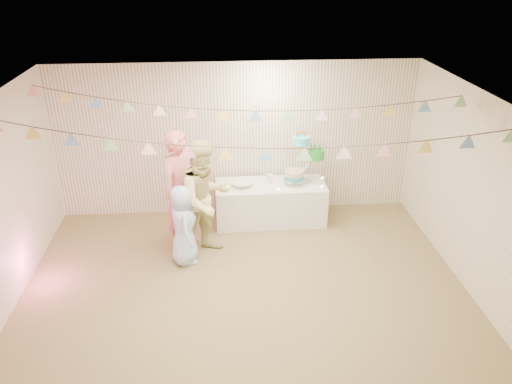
{
  "coord_description": "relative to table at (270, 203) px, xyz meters",
  "views": [
    {
      "loc": [
        -0.3,
        -5.37,
        4.15
      ],
      "look_at": [
        0.2,
        0.8,
        1.15
      ],
      "focal_mm": 35.0,
      "sensor_mm": 36.0,
      "label": 1
    }
  ],
  "objects": [
    {
      "name": "posy",
      "position": [
        -0.01,
        0.05,
        0.5
      ],
      "size": [
        0.15,
        0.15,
        0.17
      ],
      "primitive_type": null,
      "color": "white",
      "rests_on": "table"
    },
    {
      "name": "person_child",
      "position": [
        -1.38,
        -1.12,
        0.27
      ],
      "size": [
        0.49,
        0.66,
        1.22
      ],
      "primitive_type": "imported",
      "rotation": [
        0.0,
        0.0,
        1.75
      ],
      "color": "#B2D2FC",
      "rests_on": "floor"
    },
    {
      "name": "front_wall",
      "position": [
        -0.54,
        -4.54,
        0.96
      ],
      "size": [
        6.0,
        6.0,
        0.0
      ],
      "primitive_type": "plane",
      "color": "white",
      "rests_on": "ground"
    },
    {
      "name": "cake_middle",
      "position": [
        0.73,
        0.14,
        0.77
      ],
      "size": [
        0.27,
        0.27,
        0.22
      ],
      "primitive_type": null,
      "color": "green",
      "rests_on": "cake_stand"
    },
    {
      "name": "cake_bottom",
      "position": [
        0.4,
        -0.01,
        0.5
      ],
      "size": [
        0.31,
        0.31,
        0.15
      ],
      "primitive_type": null,
      "color": "teal",
      "rests_on": "cake_stand"
    },
    {
      "name": "ceiling",
      "position": [
        -0.54,
        -2.04,
        2.26
      ],
      "size": [
        6.0,
        6.0,
        0.0
      ],
      "primitive_type": "plane",
      "color": "silver",
      "rests_on": "ground"
    },
    {
      "name": "tealight_5",
      "position": [
        0.9,
        0.15,
        0.35
      ],
      "size": [
        0.04,
        0.04,
        0.03
      ],
      "primitive_type": "cylinder",
      "color": "#FFD88C",
      "rests_on": "table"
    },
    {
      "name": "back_wall",
      "position": [
        -0.54,
        0.46,
        0.96
      ],
      "size": [
        6.0,
        6.0,
        0.0
      ],
      "primitive_type": "plane",
      "color": "white",
      "rests_on": "ground"
    },
    {
      "name": "right_wall",
      "position": [
        2.46,
        -2.04,
        0.96
      ],
      "size": [
        5.0,
        5.0,
        0.0
      ],
      "primitive_type": "plane",
      "color": "white",
      "rests_on": "ground"
    },
    {
      "name": "floor",
      "position": [
        -0.54,
        -2.04,
        -0.34
      ],
      "size": [
        6.0,
        6.0,
        0.0
      ],
      "primitive_type": "plane",
      "color": "brown",
      "rests_on": "ground"
    },
    {
      "name": "tealight_6",
      "position": [
        -0.7,
        -0.08,
        0.35
      ],
      "size": [
        0.04,
        0.04,
        0.03
      ],
      "primitive_type": "cylinder",
      "color": "#FFD88C",
      "rests_on": "table"
    },
    {
      "name": "tealight_2",
      "position": [
        0.1,
        -0.22,
        0.35
      ],
      "size": [
        0.04,
        0.04,
        0.03
      ],
      "primitive_type": "cylinder",
      "color": "#FFD88C",
      "rests_on": "table"
    },
    {
      "name": "cake_top_tier",
      "position": [
        0.49,
        0.02,
        1.04
      ],
      "size": [
        0.25,
        0.25,
        0.19
      ],
      "primitive_type": null,
      "color": "#49D8E6",
      "rests_on": "cake_stand"
    },
    {
      "name": "tealight_1",
      "position": [
        -0.35,
        0.18,
        0.35
      ],
      "size": [
        0.04,
        0.04,
        0.03
      ],
      "primitive_type": "cylinder",
      "color": "#FFD88C",
      "rests_on": "table"
    },
    {
      "name": "tealight_0",
      "position": [
        -0.8,
        -0.15,
        0.35
      ],
      "size": [
        0.04,
        0.04,
        0.03
      ],
      "primitive_type": "cylinder",
      "color": "#FFD88C",
      "rests_on": "table"
    },
    {
      "name": "cake_stand",
      "position": [
        0.55,
        0.05,
        0.83
      ],
      "size": [
        0.75,
        0.44,
        0.84
      ],
      "primitive_type": null,
      "color": "silver",
      "rests_on": "table"
    },
    {
      "name": "platter",
      "position": [
        -0.47,
        -0.05,
        0.42
      ],
      "size": [
        0.34,
        0.34,
        0.02
      ],
      "primitive_type": "cylinder",
      "color": "white",
      "rests_on": "table"
    },
    {
      "name": "person_adult_a",
      "position": [
        -1.4,
        -0.63,
        0.59
      ],
      "size": [
        0.79,
        0.8,
        1.86
      ],
      "primitive_type": "imported",
      "rotation": [
        0.0,
        0.0,
        0.8
      ],
      "color": "#DA7276",
      "rests_on": "floor"
    },
    {
      "name": "bunting_front",
      "position": [
        -0.54,
        -2.24,
        1.98
      ],
      "size": [
        5.6,
        0.9,
        0.36
      ],
      "primitive_type": null,
      "color": "#72A5E5",
      "rests_on": "ceiling"
    },
    {
      "name": "bunting_back",
      "position": [
        -0.54,
        -0.94,
        2.01
      ],
      "size": [
        5.6,
        1.1,
        0.4
      ],
      "primitive_type": null,
      "color": "pink",
      "rests_on": "ceiling"
    },
    {
      "name": "tealight_3",
      "position": [
        0.35,
        0.22,
        0.35
      ],
      "size": [
        0.04,
        0.04,
        0.03
      ],
      "primitive_type": "cylinder",
      "color": "#FFD88C",
      "rests_on": "table"
    },
    {
      "name": "person_adult_b",
      "position": [
        -1.05,
        -0.92,
        0.56
      ],
      "size": [
        1.11,
        1.08,
        1.81
      ],
      "primitive_type": "imported",
      "rotation": [
        0.0,
        0.0,
        0.65
      ],
      "color": "#CFC47F",
      "rests_on": "floor"
    },
    {
      "name": "tealight_4",
      "position": [
        0.82,
        -0.18,
        0.35
      ],
      "size": [
        0.04,
        0.04,
        0.03
      ],
      "primitive_type": "cylinder",
      "color": "#FFD88C",
      "rests_on": "table"
    },
    {
      "name": "table",
      "position": [
        0.0,
        0.0,
        0.0
      ],
      "size": [
        1.81,
        0.72,
        0.68
      ],
      "primitive_type": "cube",
      "color": "white",
      "rests_on": "floor"
    }
  ]
}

